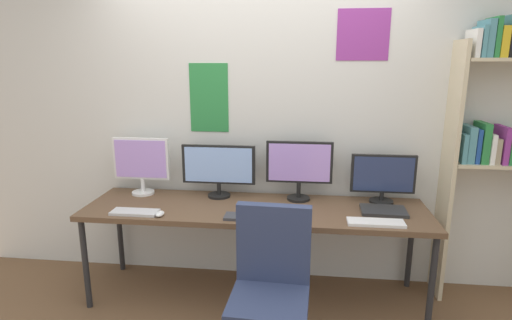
{
  "coord_description": "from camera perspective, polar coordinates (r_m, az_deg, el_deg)",
  "views": [
    {
      "loc": [
        0.34,
        -2.27,
        1.8
      ],
      "look_at": [
        0.0,
        0.65,
        1.09
      ],
      "focal_mm": 28.77,
      "sensor_mm": 36.0,
      "label": 1
    }
  ],
  "objects": [
    {
      "name": "keyboard_center",
      "position": [
        2.86,
        -0.65,
        -7.95
      ],
      "size": [
        0.37,
        0.13,
        0.02
      ],
      "primitive_type": "cube",
      "color": "#38383D",
      "rests_on": "desk"
    },
    {
      "name": "wall_back",
      "position": [
        3.34,
        0.74,
        5.0
      ],
      "size": [
        4.94,
        0.11,
        2.6
      ],
      "color": "silver",
      "rests_on": "ground_plane"
    },
    {
      "name": "monitor_center_left",
      "position": [
        3.26,
        -5.22,
        -1.08
      ],
      "size": [
        0.58,
        0.18,
        0.42
      ],
      "color": "black",
      "rests_on": "desk"
    },
    {
      "name": "monitor_far_left",
      "position": [
        3.44,
        -15.65,
        -0.36
      ],
      "size": [
        0.46,
        0.18,
        0.46
      ],
      "color": "silver",
      "rests_on": "desk"
    },
    {
      "name": "office_chair",
      "position": [
        2.54,
        2.0,
        -19.85
      ],
      "size": [
        0.52,
        0.52,
        0.99
      ],
      "color": "#2D2D33",
      "rests_on": "ground_plane"
    },
    {
      "name": "keyboard_left",
      "position": [
        3.08,
        -16.49,
        -6.97
      ],
      "size": [
        0.34,
        0.13,
        0.02
      ],
      "primitive_type": "cube",
      "color": "silver",
      "rests_on": "desk"
    },
    {
      "name": "monitor_center_right",
      "position": [
        3.18,
        6.02,
        -0.89
      ],
      "size": [
        0.51,
        0.18,
        0.46
      ],
      "color": "black",
      "rests_on": "desk"
    },
    {
      "name": "keyboard_right",
      "position": [
        2.89,
        16.32,
        -8.35
      ],
      "size": [
        0.38,
        0.13,
        0.02
      ],
      "primitive_type": "cube",
      "color": "silver",
      "rests_on": "desk"
    },
    {
      "name": "desk",
      "position": [
        3.1,
        -0.11,
        -7.38
      ],
      "size": [
        2.54,
        0.68,
        0.74
      ],
      "color": "brown",
      "rests_on": "ground_plane"
    },
    {
      "name": "monitor_far_right",
      "position": [
        3.26,
        17.23,
        -2.31
      ],
      "size": [
        0.48,
        0.18,
        0.38
      ],
      "color": "black",
      "rests_on": "desk"
    },
    {
      "name": "bookshelf",
      "position": [
        3.45,
        30.78,
        3.02
      ],
      "size": [
        0.83,
        0.28,
        2.11
      ],
      "color": "beige",
      "rests_on": "ground_plane"
    },
    {
      "name": "laptop_closed",
      "position": [
        3.11,
        17.29,
        -6.74
      ],
      "size": [
        0.33,
        0.23,
        0.02
      ],
      "primitive_type": "cube",
      "rotation": [
        0.0,
        0.0,
        -0.04
      ],
      "color": "#2D2D2D",
      "rests_on": "desk"
    },
    {
      "name": "computer_mouse",
      "position": [
        2.98,
        -13.22,
        -7.29
      ],
      "size": [
        0.06,
        0.1,
        0.03
      ],
      "primitive_type": "ellipsoid",
      "color": "silver",
      "rests_on": "desk"
    }
  ]
}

